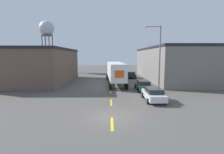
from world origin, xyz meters
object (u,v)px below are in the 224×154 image
Objects in this scene: semi_truck at (115,70)px; parked_car_right_far at (131,75)px; parked_car_right_mid at (143,85)px; parked_car_right_near at (153,94)px; street_lamp at (158,54)px; water_tower at (47,29)px.

semi_truck reaches higher than parked_car_right_far.
semi_truck is at bearing -118.87° from parked_car_right_far.
semi_truck is at bearing 118.06° from parked_car_right_mid.
semi_truck is at bearing 106.37° from parked_car_right_near.
parked_car_right_mid is 0.51× the size of street_lamp.
water_tower reaches higher than parked_car_right_far.
water_tower is at bearing 128.84° from parked_car_right_mid.
parked_car_right_mid is at bearing -64.82° from semi_truck.
water_tower is (-24.08, 35.91, 12.30)m from parked_car_right_near.
street_lamp is (6.03, -7.09, 3.00)m from semi_truck.
parked_car_right_near is 20.46m from parked_car_right_far.
parked_car_right_mid is at bearing -172.91° from street_lamp.
street_lamp is at bearing 71.34° from parked_car_right_near.
semi_truck is 3.39× the size of parked_car_right_far.
parked_car_right_near and parked_car_right_mid have the same top height.
street_lamp reaches higher than semi_truck.
water_tower is (-20.16, 22.56, 10.75)m from semi_truck.
water_tower is 1.69× the size of street_lamp.
parked_car_right_near is at bearing -90.00° from parked_car_right_mid.
water_tower is (-24.08, 15.44, 12.30)m from parked_car_right_far.
semi_truck is 1.02× the size of water_tower.
semi_truck reaches higher than parked_car_right_near.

